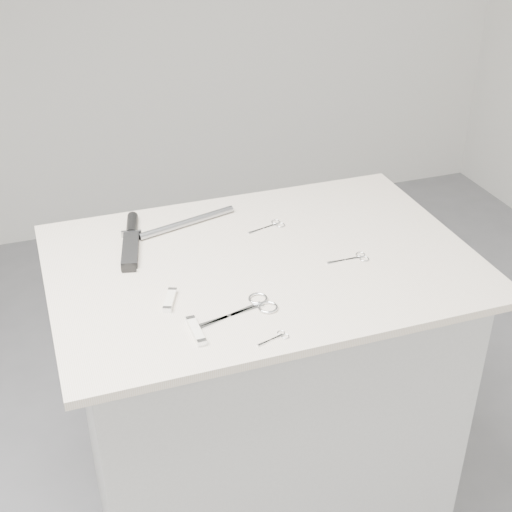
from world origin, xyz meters
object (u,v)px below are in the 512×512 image
object	(u,v)px
tiny_scissors	(276,338)
large_shears	(251,308)
metal_rail	(187,222)
embroidery_scissors_b	(271,226)
embroidery_scissors_a	(354,258)
pocket_knife_a	(196,331)
pocket_knife_b	(170,300)
sheathed_knife	(131,238)
plinth	(262,407)

from	to	relation	value
tiny_scissors	large_shears	bearing A→B (deg)	80.95
tiny_scissors	metal_rail	world-z (taller)	metal_rail
embroidery_scissors_b	metal_rail	xyz separation A→B (m)	(-0.20, 0.07, 0.01)
embroidery_scissors_a	metal_rail	world-z (taller)	metal_rail
pocket_knife_a	pocket_knife_b	distance (m)	0.13
metal_rail	pocket_knife_a	bearing A→B (deg)	-102.22
sheathed_knife	pocket_knife_a	xyz separation A→B (m)	(0.05, -0.42, -0.00)
embroidery_scissors_a	tiny_scissors	world-z (taller)	same
plinth	large_shears	world-z (taller)	large_shears
sheathed_knife	embroidery_scissors_a	bearing A→B (deg)	-105.56
sheathed_knife	metal_rail	world-z (taller)	sheathed_knife
plinth	large_shears	bearing A→B (deg)	-116.46
large_shears	embroidery_scissors_a	xyz separation A→B (m)	(0.30, 0.11, -0.00)
plinth	metal_rail	bearing A→B (deg)	119.57
embroidery_scissors_a	sheathed_knife	bearing A→B (deg)	152.09
pocket_knife_b	embroidery_scissors_a	bearing A→B (deg)	-63.39
embroidery_scissors_b	sheathed_knife	xyz separation A→B (m)	(-0.35, 0.04, 0.01)
pocket_knife_b	metal_rail	distance (m)	0.35
plinth	pocket_knife_b	xyz separation A→B (m)	(-0.25, -0.10, 0.48)
plinth	pocket_knife_b	distance (m)	0.55
large_shears	tiny_scissors	xyz separation A→B (m)	(0.01, -0.11, -0.00)
embroidery_scissors_a	tiny_scissors	xyz separation A→B (m)	(-0.28, -0.23, -0.00)
embroidery_scissors_b	sheathed_knife	bearing A→B (deg)	157.67
large_shears	pocket_knife_b	world-z (taller)	pocket_knife_b
pocket_knife_a	pocket_knife_b	xyz separation A→B (m)	(-0.02, 0.13, -0.00)
plinth	pocket_knife_b	size ratio (longest dim) A/B	11.03
sheathed_knife	pocket_knife_a	bearing A→B (deg)	-160.04
plinth	metal_rail	distance (m)	0.54
large_shears	tiny_scissors	distance (m)	0.11
large_shears	plinth	bearing A→B (deg)	49.74
tiny_scissors	plinth	bearing A→B (deg)	59.19
large_shears	pocket_knife_b	size ratio (longest dim) A/B	2.37
embroidery_scissors_a	sheathed_knife	distance (m)	0.55
pocket_knife_b	plinth	bearing A→B (deg)	-45.22
plinth	pocket_knife_a	distance (m)	0.57
embroidery_scissors_a	pocket_knife_b	world-z (taller)	pocket_knife_b
plinth	metal_rail	size ratio (longest dim) A/B	3.30
large_shears	embroidery_scissors_b	world-z (taller)	large_shears
embroidery_scissors_b	metal_rail	distance (m)	0.22
pocket_knife_a	pocket_knife_b	size ratio (longest dim) A/B	1.14
embroidery_scissors_a	sheathed_knife	size ratio (longest dim) A/B	0.40
sheathed_knife	large_shears	bearing A→B (deg)	-140.80
plinth	pocket_knife_a	world-z (taller)	pocket_knife_a
tiny_scissors	embroidery_scissors_a	bearing A→B (deg)	22.46
plinth	tiny_scissors	size ratio (longest dim) A/B	12.52
large_shears	embroidery_scissors_b	size ratio (longest dim) A/B	1.83
embroidery_scissors_b	metal_rail	world-z (taller)	metal_rail
large_shears	sheathed_knife	size ratio (longest dim) A/B	0.76
large_shears	embroidery_scissors_b	bearing A→B (deg)	49.38
tiny_scissors	pocket_knife_a	bearing A→B (deg)	138.39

